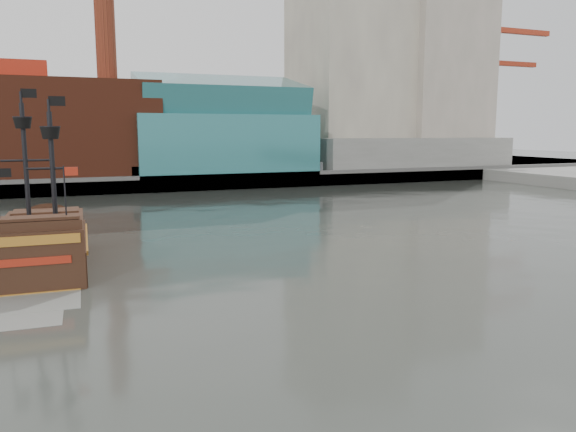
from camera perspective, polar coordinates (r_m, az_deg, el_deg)
name	(u,v)px	position (r m, az deg, el deg)	size (l,w,h in m)	color
ground	(393,309)	(30.75, 10.67, -9.28)	(400.00, 400.00, 0.00)	#272A25
promenade_far	(145,172)	(117.91, -14.28, 4.32)	(220.00, 60.00, 2.00)	slate
seawall	(173,183)	(88.84, -11.64, 3.26)	(220.00, 1.00, 2.60)	#4C4C49
skyline	(175,49)	(112.15, -11.45, 16.27)	(149.00, 45.00, 62.00)	brown
crane_a	(491,89)	(142.82, 19.93, 12.06)	(22.50, 4.00, 32.25)	slate
crane_b	(492,106)	(156.46, 20.05, 10.42)	(19.10, 4.00, 26.25)	slate
pirate_ship	(43,251)	(42.36, -23.61, -3.24)	(6.14, 17.79, 13.18)	black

